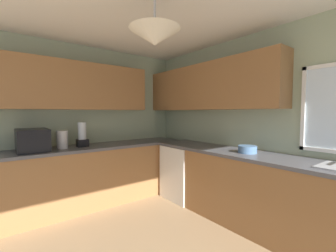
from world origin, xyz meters
The scene contains 8 objects.
room_shell centered at (-0.79, 0.59, 1.79)m, with size 4.23×3.48×2.53m.
counter_run_left centered at (-1.74, 0.00, 0.45)m, with size 0.65×3.09×0.90m.
counter_run_back centered at (0.21, 1.37, 0.45)m, with size 3.32×0.65×0.90m.
dishwasher centered at (-1.08, 1.34, 0.43)m, with size 0.60×0.60×0.86m, color white.
microwave centered at (-1.74, -0.73, 1.05)m, with size 0.48×0.36×0.29m, color black.
kettle centered at (-1.72, -0.38, 1.03)m, with size 0.15×0.15×0.25m, color #B7B7BC.
bowl centered at (0.04, 1.37, 0.95)m, with size 0.23×0.23×0.09m, color #4C7099.
blender_appliance centered at (-1.74, -0.10, 1.06)m, with size 0.15×0.15×0.36m.
Camera 1 is at (1.58, -1.08, 1.41)m, focal length 23.55 mm.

